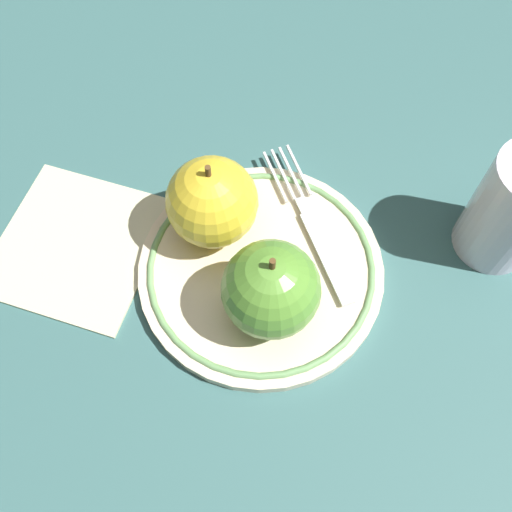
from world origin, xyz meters
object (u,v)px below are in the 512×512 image
at_px(apple_second_whole, 212,202).
at_px(napkin_folded, 77,244).
at_px(apple_red_whole, 272,289).
at_px(plate, 256,270).
at_px(fork, 312,225).

xyz_separation_m(apple_second_whole, napkin_folded, (-0.01, -0.13, -0.05)).
bearing_deg(apple_second_whole, apple_red_whole, 21.40).
relative_size(plate, apple_red_whole, 2.43).
xyz_separation_m(apple_second_whole, fork, (0.02, 0.08, -0.04)).
height_order(apple_red_whole, napkin_folded, apple_red_whole).
distance_m(plate, apple_red_whole, 0.06).
relative_size(plate, napkin_folded, 1.51).
xyz_separation_m(apple_red_whole, fork, (-0.07, 0.05, -0.04)).
bearing_deg(apple_second_whole, napkin_folded, -94.46).
height_order(apple_red_whole, fork, apple_red_whole).
height_order(plate, fork, fork).
bearing_deg(plate, napkin_folded, -110.08).
xyz_separation_m(plate, apple_second_whole, (-0.05, -0.03, 0.05)).
bearing_deg(plate, apple_red_whole, 7.30).
relative_size(apple_red_whole, napkin_folded, 0.62).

